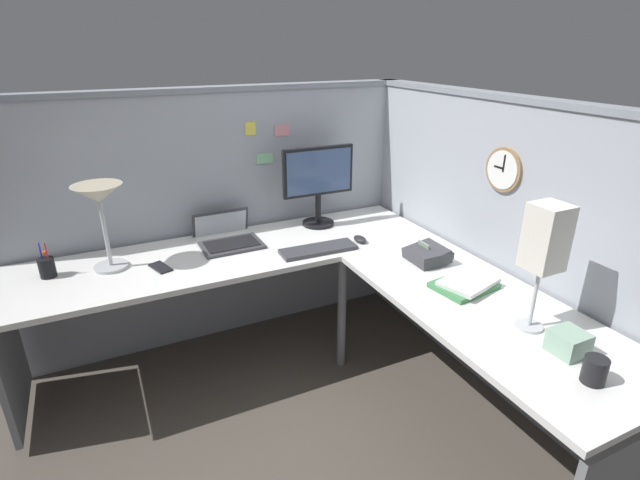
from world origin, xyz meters
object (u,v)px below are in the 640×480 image
Objects in this scene: monitor at (318,180)px; wall_clock at (504,170)px; coffee_mug at (595,370)px; book_stack at (466,284)px; tissue_box at (568,342)px; office_phone at (428,255)px; keyboard at (318,249)px; computer_mouse at (360,239)px; pen_cup at (47,267)px; laptop at (227,237)px; desk_lamp_dome at (99,201)px; cell_phone at (160,267)px; desk_lamp_paper at (546,241)px.

monitor is 2.27× the size of wall_clock.
book_stack is at bearing 84.35° from coffee_mug.
office_phone is at bearing 88.45° from tissue_box.
monitor is at bearing 122.59° from wall_clock.
tissue_box is (0.44, -1.25, 0.03)m from keyboard.
wall_clock is (0.48, -0.55, 0.49)m from computer_mouse.
pen_cup is 2.37m from tissue_box.
desk_lamp_dome is at bearing -171.31° from laptop.
coffee_mug is at bearing -94.89° from office_phone.
tissue_box is at bearing -90.64° from book_stack.
computer_mouse is 0.50× the size of office_phone.
monitor is 1.55m from pen_cup.
wall_clock is at bearing -42.06° from cell_phone.
laptop is at bearing 8.69° from desk_lamp_dome.
wall_clock is at bearing 66.38° from coffee_mug.
book_stack reaches higher than keyboard.
laptop is 0.93m from pen_cup.
cell_phone is 1.81m from desk_lamp_paper.
desk_lamp_dome is 4.64× the size of coffee_mug.
wall_clock is (1.18, -0.90, 0.48)m from laptop.
office_phone is at bearing -40.22° from laptop.
computer_mouse is at bearing -9.86° from pen_cup.
monitor is 0.84m from office_phone.
keyboard is at bearing -176.64° from computer_mouse.
coffee_mug reaches higher than computer_mouse.
cell_phone is 1.20× the size of tissue_box.
coffee_mug is at bearing -113.62° from wall_clock.
book_stack is (0.86, -1.06, -0.00)m from laptop.
desk_lamp_paper reaches higher than desk_lamp_dome.
computer_mouse is at bearing -10.88° from desk_lamp_dome.
monitor is 2.78× the size of pen_cup.
book_stack is at bearing 89.36° from tissue_box.
desk_lamp_dome is 3.71× the size of tissue_box.
tissue_box is 0.55× the size of wall_clock.
pen_cup is (-0.29, 0.03, -0.31)m from desk_lamp_dome.
keyboard is 0.81× the size of desk_lamp_paper.
monitor is at bearing 99.03° from tissue_box.
keyboard is 1.15m from desk_lamp_dome.
desk_lamp_dome reaches higher than keyboard.
computer_mouse is at bearing 103.37° from book_stack.
computer_mouse is 0.33× the size of book_stack.
desk_lamp_paper is at bearing -62.49° from cell_phone.
computer_mouse is at bearing -26.97° from laptop.
office_phone reaches higher than keyboard.
coffee_mug is 0.44× the size of wall_clock.
tissue_box is (-0.01, -0.56, 0.02)m from book_stack.
wall_clock reaches higher than desk_lamp_paper.
pen_cup is at bearing 169.45° from keyboard.
cell_phone is (0.52, -0.14, -0.05)m from pen_cup.
monitor is 1.13m from book_stack.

